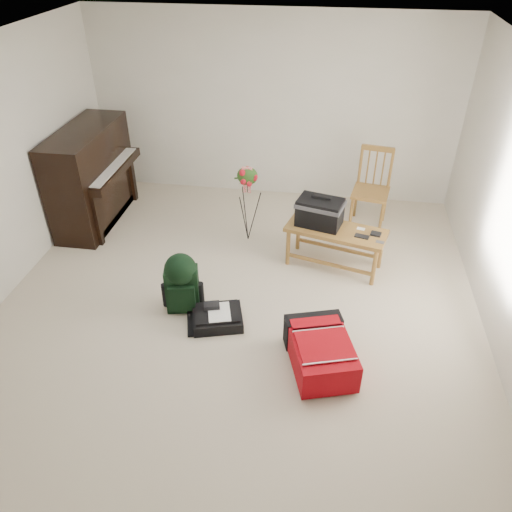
% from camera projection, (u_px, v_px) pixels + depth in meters
% --- Properties ---
extents(floor, '(5.00, 5.50, 0.01)m').
position_uv_depth(floor, '(236.00, 311.00, 5.20)').
color(floor, beige).
rests_on(floor, ground).
extents(ceiling, '(5.00, 5.50, 0.01)m').
position_uv_depth(ceiling, '(229.00, 60.00, 3.79)').
color(ceiling, white).
rests_on(ceiling, wall_back).
extents(wall_back, '(5.00, 0.04, 2.50)m').
position_uv_depth(wall_back, '(272.00, 108.00, 6.73)').
color(wall_back, silver).
rests_on(wall_back, floor).
extents(piano, '(0.71, 1.50, 1.25)m').
position_uv_depth(piano, '(92.00, 178.00, 6.44)').
color(piano, black).
rests_on(piano, floor).
extents(bench, '(1.19, 0.71, 0.86)m').
position_uv_depth(bench, '(324.00, 219.00, 5.56)').
color(bench, olive).
rests_on(bench, floor).
extents(dining_chair, '(0.52, 0.52, 1.03)m').
position_uv_depth(dining_chair, '(371.00, 190.00, 6.38)').
color(dining_chair, olive).
rests_on(dining_chair, floor).
extents(red_suitcase, '(0.71, 0.90, 0.33)m').
position_uv_depth(red_suitcase, '(321.00, 348.00, 4.52)').
color(red_suitcase, '#AB0714').
rests_on(red_suitcase, floor).
extents(black_duffel, '(0.58, 0.51, 0.21)m').
position_uv_depth(black_duffel, '(217.00, 317.00, 5.01)').
color(black_duffel, black).
rests_on(black_duffel, floor).
extents(green_backpack, '(0.37, 0.34, 0.66)m').
position_uv_depth(green_backpack, '(181.00, 280.00, 5.04)').
color(green_backpack, black).
rests_on(green_backpack, floor).
extents(flower_stand, '(0.34, 0.34, 1.02)m').
position_uv_depth(flower_stand, '(248.00, 204.00, 6.07)').
color(flower_stand, black).
rests_on(flower_stand, floor).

